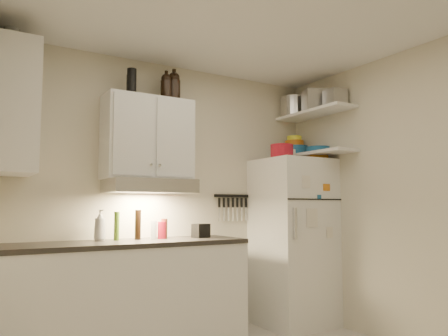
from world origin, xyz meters
TOP-DOWN VIEW (x-y plane):
  - ceiling at (0.00, 0.00)m, footprint 3.20×3.00m
  - back_wall at (0.00, 1.51)m, footprint 3.20×0.02m
  - right_wall at (1.61, 0.00)m, footprint 0.02×3.00m
  - base_cabinet at (-0.55, 1.20)m, footprint 2.10×0.60m
  - countertop at (-0.55, 1.20)m, footprint 2.10×0.62m
  - upper_cabinet at (-0.30, 1.33)m, footprint 0.80×0.33m
  - side_cabinet at (-1.44, 1.20)m, footprint 0.33×0.55m
  - range_hood at (-0.30, 1.27)m, footprint 0.76×0.46m
  - fridge at (1.25, 1.16)m, footprint 0.70×0.68m
  - shelf_hi at (1.45, 1.02)m, footprint 0.30×0.95m
  - shelf_lo at (1.45, 1.02)m, footprint 0.30×0.95m
  - knife_strip at (0.70, 1.49)m, footprint 0.42×0.02m
  - dutch_oven at (1.02, 1.05)m, footprint 0.29×0.29m
  - book_stack at (1.49, 1.06)m, footprint 0.24×0.27m
  - spice_jar at (1.25, 1.15)m, footprint 0.07×0.07m
  - stock_pot at (1.46, 1.36)m, footprint 0.34×0.34m
  - tin_a at (1.45, 1.01)m, footprint 0.29×0.28m
  - tin_b at (1.49, 0.76)m, footprint 0.20×0.20m
  - bowl_teal at (1.44, 1.32)m, footprint 0.26×0.26m
  - bowl_orange at (1.44, 1.34)m, footprint 0.21×0.21m
  - bowl_yellow at (1.44, 1.34)m, footprint 0.16×0.16m
  - plates at (1.47, 1.00)m, footprint 0.31×0.31m
  - growler_a at (-0.14, 1.29)m, footprint 0.11×0.11m
  - growler_b at (-0.05, 1.32)m, footprint 0.14×0.14m
  - thermos_a at (-0.47, 1.31)m, footprint 0.11×0.11m
  - thermos_b at (-0.47, 1.35)m, footprint 0.09×0.09m
  - side_jar at (-1.45, 1.30)m, footprint 0.15×0.15m
  - soap_bottle at (-0.71, 1.35)m, footprint 0.15×0.15m
  - pepper_mill at (-0.15, 1.28)m, footprint 0.06×0.06m
  - oil_bottle at (-0.58, 1.31)m, footprint 0.06×0.06m
  - vinegar_bottle at (-0.40, 1.29)m, footprint 0.06×0.06m
  - clear_bottle at (-0.25, 1.29)m, footprint 0.06×0.06m
  - red_jar at (-0.17, 1.28)m, footprint 0.09×0.09m
  - caddy at (0.19, 1.23)m, footprint 0.17×0.14m

SIDE VIEW (x-z plane):
  - base_cabinet at x=-0.55m, z-range 0.00..0.88m
  - fridge at x=1.25m, z-range 0.00..1.70m
  - countertop at x=-0.55m, z-range 0.88..0.92m
  - caddy at x=0.19m, z-range 0.92..1.05m
  - red_jar at x=-0.17m, z-range 0.92..1.07m
  - clear_bottle at x=-0.25m, z-range 0.92..1.08m
  - pepper_mill at x=-0.15m, z-range 0.92..1.10m
  - oil_bottle at x=-0.58m, z-range 0.92..1.17m
  - vinegar_bottle at x=-0.40m, z-range 0.92..1.18m
  - soap_bottle at x=-0.71m, z-range 0.92..1.21m
  - back_wall at x=0.00m, z-range 0.00..2.60m
  - right_wall at x=1.61m, z-range 0.00..2.60m
  - knife_strip at x=0.70m, z-range 1.31..1.33m
  - range_hood at x=-0.30m, z-range 1.33..1.45m
  - book_stack at x=1.49m, z-range 1.70..1.78m
  - spice_jar at x=1.25m, z-range 1.70..1.81m
  - shelf_lo at x=1.45m, z-range 1.75..1.77m
  - dutch_oven at x=1.02m, z-range 1.70..1.83m
  - plates at x=1.47m, z-range 1.77..1.84m
  - upper_cabinet at x=-0.30m, z-range 1.45..2.20m
  - bowl_teal at x=1.44m, z-range 1.77..1.88m
  - bowl_orange at x=1.44m, z-range 1.88..1.94m
  - side_cabinet at x=-1.44m, z-range 1.45..2.45m
  - bowl_yellow at x=1.44m, z-range 1.94..1.99m
  - shelf_hi at x=1.45m, z-range 2.19..2.22m
  - thermos_b at x=-0.47m, z-range 2.20..2.40m
  - tin_b at x=1.49m, z-range 2.21..2.40m
  - thermos_a at x=-0.47m, z-range 2.20..2.44m
  - growler_a at x=-0.14m, z-range 2.20..2.45m
  - stock_pot at x=1.46m, z-range 2.21..2.44m
  - tin_a at x=1.45m, z-range 2.21..2.44m
  - growler_b at x=-0.05m, z-range 2.20..2.49m
  - side_jar at x=-1.45m, z-range 2.45..2.60m
  - ceiling at x=0.00m, z-range 2.60..2.62m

